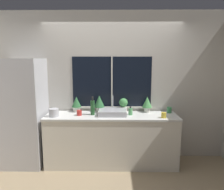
# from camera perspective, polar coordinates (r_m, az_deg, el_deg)

# --- Properties ---
(ground_plane) EXTENTS (14.00, 14.00, 0.00)m
(ground_plane) POSITION_cam_1_polar(r_m,az_deg,el_deg) (3.84, -0.20, -19.40)
(ground_plane) COLOR #937F60
(wall_back) EXTENTS (8.00, 0.09, 2.70)m
(wall_back) POSITION_cam_1_polar(r_m,az_deg,el_deg) (4.06, -0.02, 2.31)
(wall_back) COLOR #BCB7AD
(wall_back) RESTS_ON ground_plane
(wall_left) EXTENTS (0.06, 7.00, 2.70)m
(wall_left) POSITION_cam_1_polar(r_m,az_deg,el_deg) (5.37, -23.37, 3.27)
(wall_left) COLOR #BCB7AD
(wall_left) RESTS_ON ground_plane
(wall_right) EXTENTS (0.06, 7.00, 2.70)m
(wall_right) POSITION_cam_1_polar(r_m,az_deg,el_deg) (5.31, 23.90, 3.18)
(wall_right) COLOR #BCB7AD
(wall_right) RESTS_ON ground_plane
(counter) EXTENTS (2.28, 0.62, 0.89)m
(counter) POSITION_cam_1_polar(r_m,az_deg,el_deg) (3.92, -0.11, -11.56)
(counter) COLOR silver
(counter) RESTS_ON ground_plane
(refrigerator) EXTENTS (0.67, 0.68, 1.86)m
(refrigerator) POSITION_cam_1_polar(r_m,az_deg,el_deg) (4.11, -21.94, -4.27)
(refrigerator) COLOR #B7B7BC
(refrigerator) RESTS_ON ground_plane
(sink) EXTENTS (0.47, 0.44, 0.31)m
(sink) POSITION_cam_1_polar(r_m,az_deg,el_deg) (3.79, 0.12, -4.49)
(sink) COLOR #ADADB2
(sink) RESTS_ON counter
(potted_plant_far_left) EXTENTS (0.17, 0.17, 0.28)m
(potted_plant_far_left) POSITION_cam_1_polar(r_m,az_deg,el_deg) (4.03, -9.27, -2.17)
(potted_plant_far_left) COLOR silver
(potted_plant_far_left) RESTS_ON counter
(potted_plant_center_left) EXTENTS (0.19, 0.19, 0.30)m
(potted_plant_center_left) POSITION_cam_1_polar(r_m,az_deg,el_deg) (3.98, -3.35, -1.88)
(potted_plant_center_left) COLOR silver
(potted_plant_center_left) RESTS_ON counter
(potted_plant_center_right) EXTENTS (0.16, 0.16, 0.25)m
(potted_plant_center_right) POSITION_cam_1_polar(r_m,az_deg,el_deg) (3.98, 2.99, -2.50)
(potted_plant_center_right) COLOR silver
(potted_plant_center_right) RESTS_ON counter
(potted_plant_far_right) EXTENTS (0.18, 0.18, 0.28)m
(potted_plant_far_right) POSITION_cam_1_polar(r_m,az_deg,el_deg) (4.01, 9.16, -2.12)
(potted_plant_far_right) COLOR silver
(potted_plant_far_right) RESTS_ON counter
(soap_bottle) EXTENTS (0.07, 0.07, 0.15)m
(soap_bottle) POSITION_cam_1_polar(r_m,az_deg,el_deg) (3.79, 4.86, -4.27)
(soap_bottle) COLOR #519E5B
(soap_bottle) RESTS_ON counter
(bottle_tall) EXTENTS (0.07, 0.07, 0.32)m
(bottle_tall) POSITION_cam_1_polar(r_m,az_deg,el_deg) (3.78, -5.09, -3.21)
(bottle_tall) COLOR #235128
(bottle_tall) RESTS_ON counter
(mug_green) EXTENTS (0.08, 0.08, 0.10)m
(mug_green) POSITION_cam_1_polar(r_m,az_deg,el_deg) (4.06, 14.73, -3.81)
(mug_green) COLOR #38844C
(mug_green) RESTS_ON counter
(mug_yellow) EXTENTS (0.08, 0.08, 0.09)m
(mug_yellow) POSITION_cam_1_polar(r_m,az_deg,el_deg) (3.70, 13.36, -5.15)
(mug_yellow) COLOR gold
(mug_yellow) RESTS_ON counter
(mug_red) EXTENTS (0.09, 0.09, 0.09)m
(mug_red) POSITION_cam_1_polar(r_m,az_deg,el_deg) (3.79, -8.56, -4.62)
(mug_red) COLOR #B72D28
(mug_red) RESTS_ON counter
(kettle) EXTENTS (0.16, 0.16, 0.15)m
(kettle) POSITION_cam_1_polar(r_m,az_deg,el_deg) (3.80, -14.97, -4.38)
(kettle) COLOR #B2B2B7
(kettle) RESTS_ON counter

